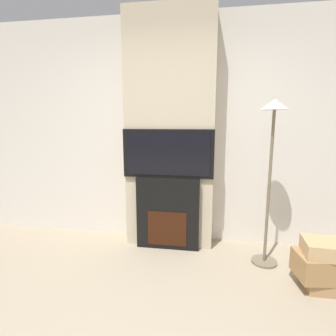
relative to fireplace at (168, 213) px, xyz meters
name	(u,v)px	position (x,y,z in m)	size (l,w,h in m)	color
wall_back	(172,132)	(0.00, 0.31, 0.93)	(6.00, 0.06, 2.70)	silver
chimney_breast	(170,132)	(0.00, 0.14, 0.93)	(1.02, 0.28, 2.70)	beige
fireplace	(168,213)	(0.00, 0.00, 0.00)	(0.73, 0.15, 0.85)	black
television	(168,154)	(0.00, 0.00, 0.70)	(1.03, 0.07, 0.55)	black
floor_lamp	(272,144)	(1.06, -0.20, 0.84)	(0.27, 0.27, 1.68)	#726651
box_stack	(323,264)	(1.47, -0.57, -0.19)	(0.45, 0.36, 0.45)	tan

